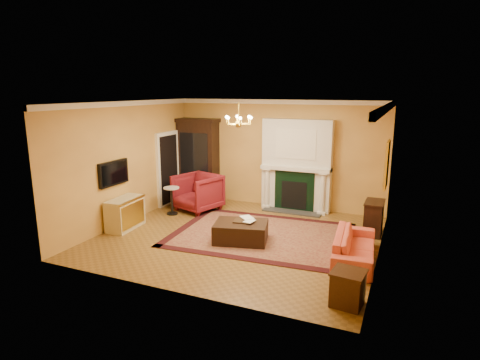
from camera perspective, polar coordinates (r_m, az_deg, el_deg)
The scene contains 26 objects.
floor at distance 9.21m, azimuth -0.18°, elevation -8.11°, with size 6.00×5.50×0.02m, color brown.
ceiling at distance 8.61m, azimuth -0.19°, elevation 11.03°, with size 6.00×5.50×0.02m, color silver.
wall_back at distance 11.33m, azimuth 5.39°, elevation 3.72°, with size 6.00×0.02×3.00m, color gold.
wall_front at distance 6.42m, azimuth -10.06°, elevation -3.45°, with size 6.00×0.02×3.00m, color gold.
wall_left at distance 10.34m, azimuth -15.70°, elevation 2.42°, with size 0.02×5.50×3.00m, color gold.
wall_right at distance 8.10m, azimuth 19.75°, elevation -0.63°, with size 0.02×5.50×3.00m, color gold.
fireplace at distance 11.04m, azimuth 8.02°, elevation 1.80°, with size 1.90×0.70×2.50m.
crown_molding at distance 9.49m, azimuth 2.15°, elevation 10.76°, with size 6.00×5.50×0.12m.
doorway at distance 11.73m, azimuth -10.17°, elevation 1.63°, with size 0.08×1.05×2.10m.
tv_panel at distance 9.87m, azimuth -17.53°, elevation 0.95°, with size 0.09×0.95×0.58m.
gilt_mirror at distance 9.44m, azimuth 20.15°, elevation 2.10°, with size 0.06×0.76×1.05m.
chandelier at distance 8.63m, azimuth -0.19°, elevation 8.36°, with size 0.63×0.55×0.53m.
oriental_rug at distance 9.30m, azimuth 3.05°, elevation -7.78°, with size 3.99×2.99×0.02m, color #4B1015.
china_cabinet at distance 12.09m, azimuth -5.92°, elevation 2.67°, with size 1.17×0.53×2.33m, color black.
wingback_armchair at distance 11.07m, azimuth -6.06°, elevation -1.52°, with size 1.07×1.00×1.10m, color maroon.
pedestal_table at distance 10.82m, azimuth -9.68°, elevation -2.64°, with size 0.42×0.42×0.74m.
commode at distance 10.01m, azimuth -16.03°, elevation -4.58°, with size 0.47×1.00×0.74m, color beige.
coral_sofa at distance 8.18m, azimuth 16.03°, elevation -8.52°, with size 1.89×0.55×0.74m, color #E94C4A.
end_table at distance 6.61m, azimuth 15.07°, elevation -14.74°, with size 0.46×0.46×0.53m, color #371D0F.
console_table at distance 9.73m, azimuth 18.47°, elevation -5.21°, with size 0.39×0.68×0.75m, color black.
leather_ottoman at distance 8.84m, azimuth 0.13°, elevation -7.37°, with size 1.13×0.82×0.42m, color black.
ottoman_tray at distance 8.83m, azimuth 0.54°, elevation -5.85°, with size 0.43×0.33×0.03m, color black.
book_a at distance 8.86m, azimuth 0.32°, elevation -4.61°, with size 0.24×0.03×0.32m, color gray.
book_b at distance 8.75m, azimuth 0.80°, elevation -5.02°, with size 0.20×0.02×0.27m, color gray.
topiary_left at distance 11.16m, azimuth 4.45°, elevation 3.34°, with size 0.15×0.15×0.40m.
topiary_right at distance 10.77m, azimuth 12.00°, elevation 2.84°, with size 0.16×0.16×0.43m.
Camera 1 is at (3.42, -7.89, 3.27)m, focal length 30.00 mm.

